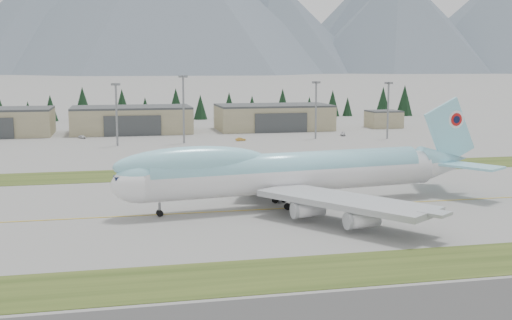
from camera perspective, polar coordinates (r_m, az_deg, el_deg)
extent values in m
plane|color=gray|center=(122.40, -1.95, -4.56)|extent=(7000.00, 7000.00, 0.00)
cube|color=#2E4117|center=(86.66, 2.70, -10.08)|extent=(400.00, 14.00, 0.08)
cube|color=#2E4117|center=(166.02, -4.78, -1.13)|extent=(400.00, 18.00, 0.08)
cube|color=gold|center=(122.40, -1.95, -4.56)|extent=(400.00, 0.40, 0.02)
cylinder|color=white|center=(126.15, 3.34, -1.31)|extent=(60.14, 14.71, 6.94)
cylinder|color=#8FD7EA|center=(125.52, 2.90, -0.76)|extent=(55.84, 13.62, 6.40)
ellipsoid|color=white|center=(117.73, -10.15, -2.13)|extent=(11.91, 8.33, 6.94)
ellipsoid|color=#8FD7EA|center=(117.50, -10.16, -1.52)|extent=(9.97, 7.05, 5.88)
ellipsoid|color=#8FD7EA|center=(119.14, -5.63, -0.30)|extent=(29.97, 9.70, 6.40)
cube|color=#0C1433|center=(116.93, -11.97, -1.56)|extent=(2.63, 3.05, 1.38)
cone|color=white|center=(143.61, 16.36, -0.45)|extent=(13.58, 8.42, 6.80)
cone|color=#8FD7EA|center=(143.42, 16.38, 0.06)|extent=(12.45, 7.67, 6.19)
cube|color=#8FD7EA|center=(143.35, 16.82, 2.44)|extent=(12.89, 2.33, 14.73)
cylinder|color=white|center=(144.23, 17.18, 3.49)|extent=(3.84, 0.72, 3.84)
cylinder|color=red|center=(144.31, 17.15, 3.49)|extent=(2.78, 0.58, 2.77)
cylinder|color=#0C1433|center=(144.39, 17.12, 3.49)|extent=(1.61, 0.42, 1.60)
cube|color=#8FD7EA|center=(149.88, 15.59, 0.19)|extent=(9.63, 13.12, 0.49)
cube|color=#8FD7EA|center=(139.79, 18.62, -0.52)|extent=(11.71, 13.34, 0.49)
cube|color=#A4A7AC|center=(143.32, 1.34, -0.90)|extent=(20.69, 33.53, 1.07)
cube|color=#A4A7AC|center=(111.82, 7.92, -3.64)|extent=(26.85, 31.94, 1.07)
cylinder|color=white|center=(138.03, 0.08, -2.11)|extent=(5.85, 3.37, 2.67)
cylinder|color=white|center=(148.98, 0.66, -1.33)|extent=(5.85, 3.37, 2.67)
cylinder|color=white|center=(113.86, 4.70, -4.41)|extent=(5.85, 3.37, 2.67)
cylinder|color=white|center=(107.59, 9.46, -5.26)|extent=(5.85, 3.37, 2.67)
cylinder|color=gray|center=(119.28, -8.57, -4.36)|extent=(0.53, 0.53, 2.56)
cylinder|color=gray|center=(129.33, 2.11, -3.22)|extent=(0.67, 0.67, 2.77)
cylinder|color=gray|center=(123.55, 3.23, -3.78)|extent=(0.67, 0.67, 2.77)
cylinder|color=gray|center=(131.39, 4.27, -3.06)|extent=(0.67, 0.67, 2.77)
cylinder|color=gray|center=(125.71, 5.47, -3.60)|extent=(0.67, 0.67, 2.77)
cylinder|color=black|center=(119.03, -8.52, -4.73)|extent=(1.21, 0.52, 1.17)
cylinder|color=black|center=(119.84, -8.60, -4.64)|extent=(1.21, 0.52, 1.17)
cylinder|color=black|center=(129.48, 2.11, -3.55)|extent=(1.34, 0.70, 1.28)
cylinder|color=black|center=(123.71, 3.23, -4.12)|extent=(1.34, 0.70, 1.28)
cylinder|color=black|center=(131.54, 4.27, -3.37)|extent=(1.34, 0.70, 1.28)
cylinder|color=black|center=(125.86, 5.47, -3.93)|extent=(1.34, 0.70, 1.28)
cube|color=gray|center=(268.32, -11.00, 3.47)|extent=(48.00, 26.00, 10.00)
cube|color=#373B3C|center=(267.92, -11.03, 4.62)|extent=(48.00, 26.00, 0.80)
cube|color=#373B3C|center=(255.17, -10.91, 3.00)|extent=(22.08, 0.60, 8.00)
cube|color=gray|center=(276.38, 1.56, 3.76)|extent=(48.00, 26.00, 10.00)
cube|color=#373B3C|center=(276.00, 1.56, 4.88)|extent=(48.00, 26.00, 0.80)
cube|color=#373B3C|center=(263.63, 2.26, 3.31)|extent=(22.08, 0.60, 8.00)
cube|color=gray|center=(290.78, 11.28, 3.54)|extent=(14.00, 12.00, 7.00)
cube|color=#373B3C|center=(290.49, 11.30, 4.28)|extent=(14.00, 12.00, 0.60)
cylinder|color=gray|center=(224.46, -12.29, 3.85)|extent=(0.70, 0.70, 20.64)
cube|color=gray|center=(223.90, -12.37, 6.59)|extent=(3.20, 3.20, 0.80)
cylinder|color=gray|center=(228.35, -6.46, 4.38)|extent=(0.70, 0.70, 23.16)
cube|color=gray|center=(227.82, -6.51, 7.39)|extent=(3.20, 3.20, 0.80)
cylinder|color=gray|center=(242.05, 5.34, 4.34)|extent=(0.70, 0.70, 20.74)
cube|color=gray|center=(241.53, 5.38, 6.89)|extent=(3.20, 3.20, 0.80)
cylinder|color=gray|center=(246.34, 11.65, 4.24)|extent=(0.70, 0.70, 20.49)
cube|color=gray|center=(245.82, 11.72, 6.72)|extent=(3.20, 3.20, 0.80)
imported|color=#BBBBBD|center=(251.74, -15.20, 1.87)|extent=(3.30, 4.02, 1.29)
imported|color=#B9852E|center=(234.89, -1.38, 1.71)|extent=(3.90, 1.81, 1.24)
imported|color=#AEAFB3|center=(254.70, 7.73, 2.16)|extent=(3.10, 4.99, 1.35)
cone|color=black|center=(330.52, -19.60, 4.06)|extent=(5.74, 5.74, 10.25)
cone|color=black|center=(333.81, -17.81, 4.43)|extent=(7.30, 7.30, 13.03)
cone|color=black|center=(330.88, -15.15, 4.85)|extent=(9.50, 9.50, 16.96)
cone|color=black|center=(332.70, -11.81, 4.87)|extent=(8.78, 8.78, 15.68)
cone|color=black|center=(334.18, -9.82, 4.56)|extent=(6.32, 6.32, 11.29)
cone|color=black|center=(332.08, -7.13, 4.99)|extent=(8.90, 8.90, 15.89)
cone|color=black|center=(329.73, -4.96, 4.72)|extent=(7.09, 7.09, 12.66)
cone|color=black|center=(333.56, -2.40, 4.88)|extent=(7.68, 7.68, 13.71)
cone|color=black|center=(334.08, -0.35, 4.74)|extent=(6.72, 6.72, 12.00)
cone|color=black|center=(342.28, 2.38, 5.10)|extent=(8.57, 8.57, 15.30)
cone|color=black|center=(343.42, 4.76, 4.73)|extent=(6.17, 6.17, 11.02)
cone|color=black|center=(351.69, 6.82, 5.06)|extent=(8.01, 8.01, 14.31)
cone|color=black|center=(354.31, 8.14, 4.73)|extent=(5.76, 5.76, 10.29)
cone|color=black|center=(359.27, 11.23, 5.16)|extent=(8.92, 8.92, 15.93)
cone|color=black|center=(362.69, 13.07, 5.21)|extent=(9.48, 9.48, 16.94)
cone|color=#4F5F6A|center=(2352.96, -17.14, 12.23)|extent=(894.04, 894.04, 396.33)
cone|color=#4F5F6A|center=(2357.77, 1.66, 11.86)|extent=(698.87, 698.87, 337.23)
cone|color=#4F5F6A|center=(2450.05, 12.52, 11.96)|extent=(774.48, 774.48, 373.52)
cone|color=#4F5F6A|center=(3031.88, -16.16, 12.60)|extent=(1059.85, 1059.85, 529.93)
cone|color=#4F5F6A|center=(3070.58, -2.68, 12.70)|extent=(1024.99, 1024.99, 512.49)
cone|color=#4F5F6A|center=(3261.46, 9.81, 11.86)|extent=(917.60, 917.60, 458.80)
cone|color=#4F5F6A|center=(3583.29, 20.44, 11.25)|extent=(943.28, 943.28, 471.64)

